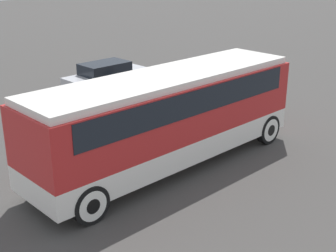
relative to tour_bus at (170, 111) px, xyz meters
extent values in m
plane|color=#423F3D|center=(-0.10, 0.00, -1.95)|extent=(120.00, 120.00, 0.00)
cube|color=silver|center=(-0.10, 0.00, -1.10)|extent=(10.12, 2.54, 0.76)
cube|color=red|center=(-0.10, 0.00, 0.17)|extent=(10.12, 2.54, 1.78)
cube|color=black|center=(-0.10, 0.00, 0.61)|extent=(8.90, 2.58, 0.80)
cube|color=silver|center=(-0.10, 0.00, 1.17)|extent=(9.91, 2.34, 0.22)
cube|color=red|center=(4.81, 0.00, -0.08)|extent=(0.36, 2.44, 2.03)
cylinder|color=black|center=(4.07, -1.16, -1.39)|extent=(1.12, 0.28, 1.12)
cylinder|color=silver|center=(4.07, -1.16, -1.39)|extent=(0.87, 0.30, 0.87)
cylinder|color=black|center=(4.07, -1.16, -1.39)|extent=(0.42, 0.32, 0.42)
cylinder|color=black|center=(4.07, 1.16, -1.39)|extent=(1.12, 0.28, 1.12)
cylinder|color=silver|center=(4.07, 1.16, -1.39)|extent=(0.87, 0.30, 0.87)
cylinder|color=black|center=(4.07, 1.16, -1.39)|extent=(0.42, 0.32, 0.42)
cylinder|color=black|center=(-4.09, -1.16, -1.39)|extent=(1.12, 0.28, 1.12)
cylinder|color=silver|center=(-4.09, -1.16, -1.39)|extent=(0.87, 0.30, 0.87)
cylinder|color=black|center=(-4.09, -1.16, -1.39)|extent=(0.42, 0.32, 0.42)
cylinder|color=black|center=(-4.09, 1.16, -1.39)|extent=(1.12, 0.28, 1.12)
cylinder|color=silver|center=(-4.09, 1.16, -1.39)|extent=(0.87, 0.30, 0.87)
cylinder|color=black|center=(-4.09, 1.16, -1.39)|extent=(0.42, 0.32, 0.42)
cube|color=#BCBCC1|center=(4.21, 9.08, -1.38)|extent=(4.76, 1.72, 0.65)
cube|color=black|center=(4.02, 9.08, -0.76)|extent=(2.47, 1.55, 0.59)
cylinder|color=black|center=(6.13, 8.31, -1.62)|extent=(0.66, 0.22, 0.66)
cylinder|color=black|center=(6.13, 8.31, -1.62)|extent=(0.25, 0.26, 0.25)
cylinder|color=black|center=(6.13, 9.85, -1.62)|extent=(0.66, 0.22, 0.66)
cylinder|color=black|center=(6.13, 9.85, -1.62)|extent=(0.25, 0.26, 0.25)
cylinder|color=black|center=(2.30, 8.31, -1.62)|extent=(0.66, 0.22, 0.66)
cylinder|color=black|center=(2.30, 8.31, -1.62)|extent=(0.25, 0.26, 0.25)
cylinder|color=black|center=(2.30, 9.85, -1.62)|extent=(0.66, 0.22, 0.66)
cylinder|color=black|center=(2.30, 9.85, -1.62)|extent=(0.25, 0.26, 0.25)
cube|color=#7A6B5B|center=(3.65, 5.14, -1.35)|extent=(4.35, 1.75, 0.69)
cube|color=black|center=(3.48, 5.14, -0.76)|extent=(2.26, 1.58, 0.49)
cylinder|color=black|center=(5.35, 4.36, -1.61)|extent=(0.68, 0.22, 0.68)
cylinder|color=black|center=(5.35, 4.36, -1.61)|extent=(0.26, 0.26, 0.26)
cylinder|color=black|center=(5.35, 5.93, -1.61)|extent=(0.68, 0.22, 0.68)
cylinder|color=black|center=(5.35, 5.93, -1.61)|extent=(0.26, 0.26, 0.26)
cylinder|color=black|center=(1.95, 4.36, -1.61)|extent=(0.68, 0.22, 0.68)
cylinder|color=black|center=(1.95, 4.36, -1.61)|extent=(0.26, 0.26, 0.26)
cylinder|color=black|center=(1.95, 5.93, -1.61)|extent=(0.68, 0.22, 0.68)
cylinder|color=black|center=(1.95, 5.93, -1.61)|extent=(0.26, 0.26, 0.26)
camera|label=1|loc=(-10.18, -10.51, 4.92)|focal=50.00mm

